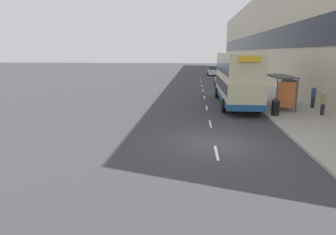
{
  "coord_description": "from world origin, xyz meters",
  "views": [
    {
      "loc": [
        -1.06,
        -14.28,
        4.39
      ],
      "look_at": [
        -3.66,
        15.61,
        -2.18
      ],
      "focal_mm": 32.0,
      "sensor_mm": 36.0,
      "label": 1
    }
  ],
  "objects_px": {
    "double_decker_bus_near": "(236,78)",
    "pedestrian_4": "(285,91)",
    "bus_shelter": "(283,86)",
    "pedestrian_2": "(323,103)",
    "car_1": "(223,80)",
    "pedestrian_1": "(313,96)",
    "litter_bin": "(275,108)",
    "pedestrian_3": "(294,93)",
    "car_0": "(213,71)",
    "pedestrian_at_shelter": "(254,90)"
  },
  "relations": [
    {
      "from": "bus_shelter",
      "to": "double_decker_bus_near",
      "type": "height_order",
      "value": "double_decker_bus_near"
    },
    {
      "from": "bus_shelter",
      "to": "pedestrian_at_shelter",
      "type": "height_order",
      "value": "bus_shelter"
    },
    {
      "from": "car_0",
      "to": "litter_bin",
      "type": "relative_size",
      "value": 3.95
    },
    {
      "from": "car_0",
      "to": "litter_bin",
      "type": "bearing_deg",
      "value": -86.88
    },
    {
      "from": "car_0",
      "to": "pedestrian_at_shelter",
      "type": "height_order",
      "value": "car_0"
    },
    {
      "from": "pedestrian_3",
      "to": "litter_bin",
      "type": "xyz_separation_m",
      "value": [
        -2.72,
        -4.94,
        -0.35
      ]
    },
    {
      "from": "bus_shelter",
      "to": "pedestrian_4",
      "type": "distance_m",
      "value": 4.62
    },
    {
      "from": "litter_bin",
      "to": "car_0",
      "type": "bearing_deg",
      "value": 93.12
    },
    {
      "from": "pedestrian_1",
      "to": "pedestrian_4",
      "type": "height_order",
      "value": "pedestrian_1"
    },
    {
      "from": "bus_shelter",
      "to": "car_0",
      "type": "bearing_deg",
      "value": 95.4
    },
    {
      "from": "double_decker_bus_near",
      "to": "pedestrian_4",
      "type": "distance_m",
      "value": 5.39
    },
    {
      "from": "pedestrian_1",
      "to": "pedestrian_3",
      "type": "distance_m",
      "value": 1.97
    },
    {
      "from": "double_decker_bus_near",
      "to": "car_1",
      "type": "xyz_separation_m",
      "value": [
        0.23,
        13.65,
        -1.4
      ]
    },
    {
      "from": "car_0",
      "to": "pedestrian_3",
      "type": "bearing_deg",
      "value": -81.64
    },
    {
      "from": "double_decker_bus_near",
      "to": "car_0",
      "type": "bearing_deg",
      "value": 89.93
    },
    {
      "from": "car_0",
      "to": "pedestrian_2",
      "type": "xyz_separation_m",
      "value": [
        5.29,
        -36.99,
        0.06
      ]
    },
    {
      "from": "double_decker_bus_near",
      "to": "car_1",
      "type": "bearing_deg",
      "value": 89.04
    },
    {
      "from": "double_decker_bus_near",
      "to": "pedestrian_4",
      "type": "relative_size",
      "value": 7.13
    },
    {
      "from": "pedestrian_3",
      "to": "litter_bin",
      "type": "height_order",
      "value": "pedestrian_3"
    },
    {
      "from": "double_decker_bus_near",
      "to": "pedestrian_1",
      "type": "relative_size",
      "value": 6.55
    },
    {
      "from": "pedestrian_4",
      "to": "car_1",
      "type": "bearing_deg",
      "value": 111.46
    },
    {
      "from": "double_decker_bus_near",
      "to": "car_1",
      "type": "height_order",
      "value": "double_decker_bus_near"
    },
    {
      "from": "double_decker_bus_near",
      "to": "pedestrian_at_shelter",
      "type": "relative_size",
      "value": 7.27
    },
    {
      "from": "pedestrian_1",
      "to": "pedestrian_4",
      "type": "xyz_separation_m",
      "value": [
        -1.04,
        3.96,
        -0.07
      ]
    },
    {
      "from": "double_decker_bus_near",
      "to": "pedestrian_1",
      "type": "bearing_deg",
      "value": -16.56
    },
    {
      "from": "pedestrian_2",
      "to": "pedestrian_4",
      "type": "distance_m",
      "value": 6.86
    },
    {
      "from": "bus_shelter",
      "to": "car_0",
      "type": "height_order",
      "value": "bus_shelter"
    },
    {
      "from": "car_0",
      "to": "pedestrian_at_shelter",
      "type": "relative_size",
      "value": 2.65
    },
    {
      "from": "double_decker_bus_near",
      "to": "pedestrian_4",
      "type": "xyz_separation_m",
      "value": [
        4.71,
        2.26,
        -1.33
      ]
    },
    {
      "from": "double_decker_bus_near",
      "to": "pedestrian_2",
      "type": "height_order",
      "value": "double_decker_bus_near"
    },
    {
      "from": "double_decker_bus_near",
      "to": "car_0",
      "type": "relative_size",
      "value": 2.75
    },
    {
      "from": "pedestrian_1",
      "to": "pedestrian_3",
      "type": "bearing_deg",
      "value": 118.81
    },
    {
      "from": "litter_bin",
      "to": "pedestrian_at_shelter",
      "type": "bearing_deg",
      "value": 89.83
    },
    {
      "from": "bus_shelter",
      "to": "car_0",
      "type": "distance_m",
      "value": 34.63
    },
    {
      "from": "bus_shelter",
      "to": "car_1",
      "type": "xyz_separation_m",
      "value": [
        -3.07,
        15.7,
        -0.99
      ]
    },
    {
      "from": "pedestrian_1",
      "to": "litter_bin",
      "type": "relative_size",
      "value": 1.66
    },
    {
      "from": "bus_shelter",
      "to": "car_1",
      "type": "distance_m",
      "value": 16.02
    },
    {
      "from": "litter_bin",
      "to": "car_1",
      "type": "bearing_deg",
      "value": 95.68
    },
    {
      "from": "pedestrian_1",
      "to": "pedestrian_2",
      "type": "bearing_deg",
      "value": -98.42
    },
    {
      "from": "double_decker_bus_near",
      "to": "pedestrian_3",
      "type": "distance_m",
      "value": 4.96
    },
    {
      "from": "pedestrian_at_shelter",
      "to": "litter_bin",
      "type": "relative_size",
      "value": 1.49
    },
    {
      "from": "car_1",
      "to": "pedestrian_at_shelter",
      "type": "distance_m",
      "value": 11.12
    },
    {
      "from": "car_1",
      "to": "litter_bin",
      "type": "xyz_separation_m",
      "value": [
        1.85,
        -18.57,
        -0.21
      ]
    },
    {
      "from": "pedestrian_2",
      "to": "pedestrian_1",
      "type": "bearing_deg",
      "value": 81.58
    },
    {
      "from": "litter_bin",
      "to": "pedestrian_1",
      "type": "bearing_deg",
      "value": 41.17
    },
    {
      "from": "car_1",
      "to": "pedestrian_3",
      "type": "distance_m",
      "value": 14.38
    },
    {
      "from": "double_decker_bus_near",
      "to": "pedestrian_4",
      "type": "bearing_deg",
      "value": 25.61
    },
    {
      "from": "bus_shelter",
      "to": "pedestrian_2",
      "type": "relative_size",
      "value": 2.63
    },
    {
      "from": "pedestrian_2",
      "to": "pedestrian_3",
      "type": "relative_size",
      "value": 0.92
    },
    {
      "from": "bus_shelter",
      "to": "double_decker_bus_near",
      "type": "distance_m",
      "value": 3.9
    }
  ]
}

